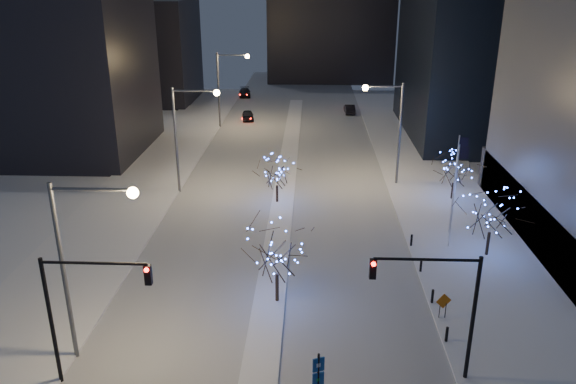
# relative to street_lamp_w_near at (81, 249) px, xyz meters

# --- Properties ---
(road) EXTENTS (20.00, 130.00, 0.02)m
(road) POSITION_rel_street_lamp_w_near_xyz_m (8.94, 33.00, -6.49)
(road) COLOR #ACB2BB
(road) RESTS_ON ground
(median) EXTENTS (2.00, 80.00, 0.15)m
(median) POSITION_rel_street_lamp_w_near_xyz_m (8.94, 28.00, -6.42)
(median) COLOR silver
(median) RESTS_ON ground
(east_sidewalk) EXTENTS (10.00, 90.00, 0.15)m
(east_sidewalk) POSITION_rel_street_lamp_w_near_xyz_m (23.94, 18.00, -6.42)
(east_sidewalk) COLOR silver
(east_sidewalk) RESTS_ON ground
(west_sidewalk) EXTENTS (8.00, 90.00, 0.15)m
(west_sidewalk) POSITION_rel_street_lamp_w_near_xyz_m (-5.06, 18.00, -6.42)
(west_sidewalk) COLOR silver
(west_sidewalk) RESTS_ON ground
(filler_west_near) EXTENTS (22.00, 18.00, 24.00)m
(filler_west_near) POSITION_rel_street_lamp_w_near_xyz_m (-19.06, 38.00, 5.50)
(filler_west_near) COLOR black
(filler_west_near) RESTS_ON ground
(filler_west_far) EXTENTS (18.00, 16.00, 16.00)m
(filler_west_far) POSITION_rel_street_lamp_w_near_xyz_m (-17.06, 68.00, 1.50)
(filler_west_far) COLOR black
(filler_west_far) RESTS_ON ground
(street_lamp_w_near) EXTENTS (4.40, 0.56, 10.00)m
(street_lamp_w_near) POSITION_rel_street_lamp_w_near_xyz_m (0.00, 0.00, 0.00)
(street_lamp_w_near) COLOR #595E66
(street_lamp_w_near) RESTS_ON ground
(street_lamp_w_mid) EXTENTS (4.40, 0.56, 10.00)m
(street_lamp_w_mid) POSITION_rel_street_lamp_w_near_xyz_m (0.00, 25.00, 0.00)
(street_lamp_w_mid) COLOR #595E66
(street_lamp_w_mid) RESTS_ON ground
(street_lamp_w_far) EXTENTS (4.40, 0.56, 10.00)m
(street_lamp_w_far) POSITION_rel_street_lamp_w_near_xyz_m (0.00, 50.00, 0.00)
(street_lamp_w_far) COLOR #595E66
(street_lamp_w_far) RESTS_ON ground
(street_lamp_east) EXTENTS (3.90, 0.56, 10.00)m
(street_lamp_east) POSITION_rel_street_lamp_w_near_xyz_m (19.02, 28.00, -0.05)
(street_lamp_east) COLOR #595E66
(street_lamp_east) RESTS_ON ground
(traffic_signal_west) EXTENTS (5.26, 0.43, 7.00)m
(traffic_signal_west) POSITION_rel_street_lamp_w_near_xyz_m (0.50, -2.00, -1.74)
(traffic_signal_west) COLOR black
(traffic_signal_west) RESTS_ON ground
(traffic_signal_east) EXTENTS (5.26, 0.43, 7.00)m
(traffic_signal_east) POSITION_rel_street_lamp_w_near_xyz_m (17.88, -1.00, -1.74)
(traffic_signal_east) COLOR black
(traffic_signal_east) RESTS_ON ground
(flagpoles) EXTENTS (1.35, 2.60, 8.00)m
(flagpoles) POSITION_rel_street_lamp_w_near_xyz_m (22.30, 15.25, -1.70)
(flagpoles) COLOR silver
(flagpoles) RESTS_ON east_sidewalk
(bollards) EXTENTS (0.16, 12.16, 0.90)m
(bollards) POSITION_rel_street_lamp_w_near_xyz_m (19.14, 8.00, -5.90)
(bollards) COLOR black
(bollards) RESTS_ON east_sidewalk
(car_near) EXTENTS (2.14, 4.14, 1.35)m
(car_near) POSITION_rel_street_lamp_w_near_xyz_m (2.33, 54.15, -5.82)
(car_near) COLOR black
(car_near) RESTS_ON ground
(car_mid) EXTENTS (1.60, 4.11, 1.34)m
(car_mid) POSITION_rel_street_lamp_w_near_xyz_m (17.19, 59.18, -5.83)
(car_mid) COLOR black
(car_mid) RESTS_ON ground
(car_far) EXTENTS (2.46, 4.87, 1.36)m
(car_far) POSITION_rel_street_lamp_w_near_xyz_m (-0.06, 71.22, -5.82)
(car_far) COLOR black
(car_far) RESTS_ON ground
(holiday_tree_median_near) EXTENTS (5.11, 5.11, 5.39)m
(holiday_tree_median_near) POSITION_rel_street_lamp_w_near_xyz_m (9.44, 5.85, -2.89)
(holiday_tree_median_near) COLOR black
(holiday_tree_median_near) RESTS_ON median
(holiday_tree_median_far) EXTENTS (3.30, 3.30, 4.24)m
(holiday_tree_median_far) POSITION_rel_street_lamp_w_near_xyz_m (8.44, 22.53, -3.58)
(holiday_tree_median_far) COLOR black
(holiday_tree_median_far) RESTS_ON median
(holiday_tree_plaza_near) EXTENTS (5.35, 5.35, 5.25)m
(holiday_tree_plaza_near) POSITION_rel_street_lamp_w_near_xyz_m (24.43, 12.76, -2.99)
(holiday_tree_plaza_near) COLOR black
(holiday_tree_plaza_near) RESTS_ON east_sidewalk
(holiday_tree_plaza_far) EXTENTS (3.84, 3.84, 4.44)m
(holiday_tree_plaza_far) POSITION_rel_street_lamp_w_near_xyz_m (24.48, 24.01, -3.52)
(holiday_tree_plaza_far) COLOR black
(holiday_tree_plaza_far) RESTS_ON east_sidewalk
(wayfinding_sign) EXTENTS (0.55, 0.27, 3.19)m
(wayfinding_sign) POSITION_rel_street_lamp_w_near_xyz_m (11.91, -3.49, -4.54)
(wayfinding_sign) COLOR black
(wayfinding_sign) RESTS_ON ground
(construction_sign) EXTENTS (0.97, 0.31, 1.64)m
(construction_sign) POSITION_rel_street_lamp_w_near_xyz_m (19.40, 4.33, -5.36)
(construction_sign) COLOR black
(construction_sign) RESTS_ON east_sidewalk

